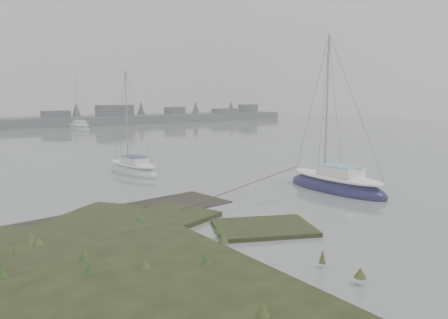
# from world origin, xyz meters

# --- Properties ---
(ground) EXTENTS (160.00, 160.00, 0.00)m
(ground) POSITION_xyz_m (0.00, 30.00, 0.00)
(ground) COLOR slate
(ground) RESTS_ON ground
(far_shoreline) EXTENTS (60.00, 8.00, 4.15)m
(far_shoreline) POSITION_xyz_m (26.84, 61.90, 0.85)
(far_shoreline) COLOR #4C4F51
(far_shoreline) RESTS_ON ground
(sailboat_main) EXTENTS (2.14, 6.12, 8.58)m
(sailboat_main) POSITION_xyz_m (7.96, 2.36, 0.27)
(sailboat_main) COLOR #15133E
(sailboat_main) RESTS_ON ground
(sailboat_white) EXTENTS (2.16, 5.12, 7.02)m
(sailboat_white) POSITION_xyz_m (1.69, 13.26, 0.22)
(sailboat_white) COLOR silver
(sailboat_white) RESTS_ON ground
(sailboat_far_b) EXTENTS (2.14, 6.36, 8.95)m
(sailboat_far_b) POSITION_xyz_m (10.42, 50.69, 0.28)
(sailboat_far_b) COLOR #A0A5AA
(sailboat_far_b) RESTS_ON ground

